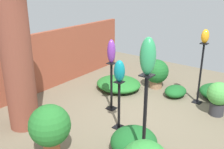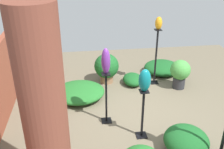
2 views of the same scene
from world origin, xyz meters
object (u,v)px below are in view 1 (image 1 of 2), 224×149
object	(u,v)px
art_vase_jade	(148,56)
potted_plant_walkway_edge	(157,72)
pedestal_jade	(144,133)
art_vase_teal	(119,71)
pedestal_violet	(111,88)
art_vase_violet	(111,51)
potted_plant_near_pillar	(50,127)
pedestal_teal	(119,107)
pedestal_amber	(200,76)
art_vase_amber	(205,36)
potted_plant_front_right	(219,96)
brick_pillar	(17,60)

from	to	relation	value
art_vase_jade	potted_plant_walkway_edge	distance (m)	3.70
pedestal_jade	art_vase_teal	bearing A→B (deg)	50.49
pedestal_jade	pedestal_violet	world-z (taller)	pedestal_jade
pedestal_violet	art_vase_teal	bearing A→B (deg)	-132.15
art_vase_violet	potted_plant_near_pillar	distance (m)	2.07
pedestal_jade	pedestal_teal	bearing A→B (deg)	50.49
pedestal_jade	art_vase_violet	size ratio (longest dim) A/B	3.19
pedestal_amber	art_vase_amber	world-z (taller)	art_vase_amber
art_vase_teal	potted_plant_walkway_edge	size ratio (longest dim) A/B	0.53
pedestal_amber	potted_plant_walkway_edge	bearing A→B (deg)	80.19
art_vase_amber	potted_plant_front_right	xyz separation A→B (m)	(-0.33, -0.53, -1.15)
pedestal_teal	art_vase_jade	bearing A→B (deg)	-129.51
brick_pillar	art_vase_violet	xyz separation A→B (m)	(1.59, -0.93, -0.04)
pedestal_violet	potted_plant_front_right	world-z (taller)	pedestal_violet
pedestal_jade	art_vase_violet	xyz separation A→B (m)	(1.41, 1.66, 0.58)
pedestal_violet	pedestal_amber	size ratio (longest dim) A/B	0.76
pedestal_jade	art_vase_teal	world-z (taller)	pedestal_jade
pedestal_violet	art_vase_violet	bearing A→B (deg)	90.00
brick_pillar	pedestal_teal	distance (m)	2.07
potted_plant_front_right	pedestal_violet	bearing A→B (deg)	120.60
potted_plant_walkway_edge	pedestal_amber	bearing A→B (deg)	-99.81
brick_pillar	pedestal_amber	size ratio (longest dim) A/B	1.92
brick_pillar	potted_plant_walkway_edge	distance (m)	3.59
art_vase_amber	pedestal_jade	bearing A→B (deg)	-175.06
pedestal_teal	pedestal_violet	size ratio (longest dim) A/B	0.90
art_vase_amber	art_vase_jade	bearing A→B (deg)	-175.06
pedestal_violet	potted_plant_near_pillar	size ratio (longest dim) A/B	1.18
pedestal_amber	potted_plant_near_pillar	distance (m)	3.57
pedestal_amber	pedestal_jade	bearing A→B (deg)	-175.06
art_vase_amber	potted_plant_front_right	size ratio (longest dim) A/B	0.42
brick_pillar	art_vase_teal	bearing A→B (deg)	-55.34
pedestal_violet	art_vase_amber	bearing A→B (deg)	-43.62
art_vase_violet	potted_plant_front_right	size ratio (longest dim) A/B	0.68
brick_pillar	art_vase_amber	xyz separation A→B (m)	(3.07, -2.33, 0.21)
art_vase_jade	art_vase_amber	size ratio (longest dim) A/B	1.60
pedestal_violet	art_vase_jade	size ratio (longest dim) A/B	2.21
pedestal_teal	pedestal_amber	xyz separation A→B (m)	(2.02, -0.81, 0.22)
art_vase_violet	art_vase_jade	bearing A→B (deg)	-130.48
art_vase_teal	brick_pillar	bearing A→B (deg)	124.66
brick_pillar	pedestal_jade	distance (m)	2.66
pedestal_teal	art_vase_teal	world-z (taller)	art_vase_teal
art_vase_jade	potted_plant_near_pillar	world-z (taller)	art_vase_jade
art_vase_jade	potted_plant_near_pillar	distance (m)	1.98
pedestal_jade	potted_plant_walkway_edge	xyz separation A→B (m)	(3.10, 1.46, -0.32)
art_vase_teal	potted_plant_walkway_edge	xyz separation A→B (m)	(2.22, 0.40, -0.74)
art_vase_jade	art_vase_amber	world-z (taller)	art_vase_jade
pedestal_amber	art_vase_amber	xyz separation A→B (m)	(0.00, -0.00, 0.92)
art_vase_jade	potted_plant_walkway_edge	world-z (taller)	art_vase_jade
pedestal_violet	pedestal_teal	bearing A→B (deg)	-132.15
pedestal_amber	art_vase_violet	size ratio (longest dim) A/B	2.84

